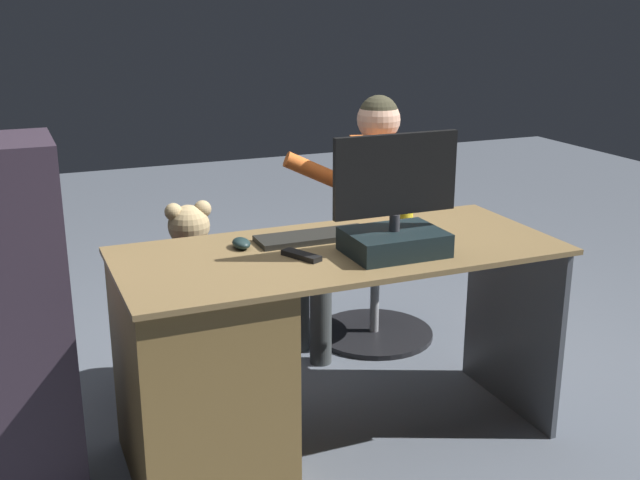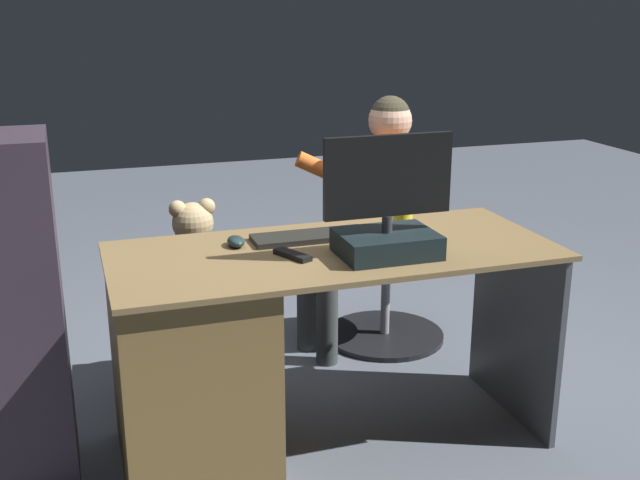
{
  "view_description": "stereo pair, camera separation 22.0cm",
  "coord_description": "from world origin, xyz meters",
  "px_view_note": "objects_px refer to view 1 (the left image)",
  "views": [
    {
      "loc": [
        1.06,
        2.68,
        1.59
      ],
      "look_at": [
        -0.05,
        0.03,
        0.7
      ],
      "focal_mm": 43.92,
      "sensor_mm": 36.0,
      "label": 1
    },
    {
      "loc": [
        0.85,
        2.76,
        1.59
      ],
      "look_at": [
        -0.05,
        0.03,
        0.7
      ],
      "focal_mm": 43.92,
      "sensor_mm": 36.0,
      "label": 2
    }
  ],
  "objects_px": {
    "cup": "(403,218)",
    "monitor": "(395,219)",
    "desk": "(226,363)",
    "tv_remote": "(301,255)",
    "computer_mouse": "(241,243)",
    "person": "(363,202)",
    "keyboard": "(314,237)",
    "office_chair_teddy": "(195,337)",
    "visitor_chair": "(375,290)",
    "teddy_bear": "(189,252)"
  },
  "relations": [
    {
      "from": "desk",
      "to": "visitor_chair",
      "type": "xyz_separation_m",
      "value": [
        -0.97,
        -0.81,
        -0.16
      ]
    },
    {
      "from": "computer_mouse",
      "to": "cup",
      "type": "distance_m",
      "value": 0.63
    },
    {
      "from": "keyboard",
      "to": "office_chair_teddy",
      "type": "height_order",
      "value": "keyboard"
    },
    {
      "from": "computer_mouse",
      "to": "tv_remote",
      "type": "height_order",
      "value": "computer_mouse"
    },
    {
      "from": "teddy_bear",
      "to": "keyboard",
      "type": "bearing_deg",
      "value": 126.62
    },
    {
      "from": "tv_remote",
      "to": "teddy_bear",
      "type": "bearing_deg",
      "value": -96.21
    },
    {
      "from": "cup",
      "to": "desk",
      "type": "bearing_deg",
      "value": 8.99
    },
    {
      "from": "office_chair_teddy",
      "to": "person",
      "type": "height_order",
      "value": "person"
    },
    {
      "from": "keyboard",
      "to": "computer_mouse",
      "type": "height_order",
      "value": "computer_mouse"
    },
    {
      "from": "visitor_chair",
      "to": "cup",
      "type": "bearing_deg",
      "value": 70.99
    },
    {
      "from": "teddy_bear",
      "to": "visitor_chair",
      "type": "bearing_deg",
      "value": -167.83
    },
    {
      "from": "computer_mouse",
      "to": "teddy_bear",
      "type": "xyz_separation_m",
      "value": [
        0.08,
        -0.47,
        -0.16
      ]
    },
    {
      "from": "visitor_chair",
      "to": "monitor",
      "type": "bearing_deg",
      "value": 66.56
    },
    {
      "from": "keyboard",
      "to": "computer_mouse",
      "type": "relative_size",
      "value": 4.38
    },
    {
      "from": "visitor_chair",
      "to": "office_chair_teddy",
      "type": "bearing_deg",
      "value": 12.92
    },
    {
      "from": "keyboard",
      "to": "person",
      "type": "height_order",
      "value": "person"
    },
    {
      "from": "visitor_chair",
      "to": "person",
      "type": "xyz_separation_m",
      "value": [
        0.08,
        0.02,
        0.45
      ]
    },
    {
      "from": "visitor_chair",
      "to": "person",
      "type": "height_order",
      "value": "person"
    },
    {
      "from": "office_chair_teddy",
      "to": "computer_mouse",
      "type": "bearing_deg",
      "value": 99.67
    },
    {
      "from": "keyboard",
      "to": "computer_mouse",
      "type": "xyz_separation_m",
      "value": [
        0.27,
        -0.0,
        0.01
      ]
    },
    {
      "from": "cup",
      "to": "monitor",
      "type": "bearing_deg",
      "value": 55.25
    },
    {
      "from": "tv_remote",
      "to": "visitor_chair",
      "type": "xyz_separation_m",
      "value": [
        -0.71,
        -0.86,
        -0.53
      ]
    },
    {
      "from": "office_chair_teddy",
      "to": "keyboard",
      "type": "bearing_deg",
      "value": 127.4
    },
    {
      "from": "tv_remote",
      "to": "teddy_bear",
      "type": "xyz_separation_m",
      "value": [
        0.23,
        -0.65,
        -0.15
      ]
    },
    {
      "from": "monitor",
      "to": "cup",
      "type": "xyz_separation_m",
      "value": [
        -0.16,
        -0.24,
        -0.07
      ]
    },
    {
      "from": "person",
      "to": "visitor_chair",
      "type": "bearing_deg",
      "value": -167.08
    },
    {
      "from": "desk",
      "to": "person",
      "type": "relative_size",
      "value": 1.32
    },
    {
      "from": "desk",
      "to": "office_chair_teddy",
      "type": "xyz_separation_m",
      "value": [
        -0.03,
        -0.59,
        -0.15
      ]
    },
    {
      "from": "desk",
      "to": "monitor",
      "type": "bearing_deg",
      "value": 168.06
    },
    {
      "from": "teddy_bear",
      "to": "tv_remote",
      "type": "bearing_deg",
      "value": 109.51
    },
    {
      "from": "desk",
      "to": "tv_remote",
      "type": "bearing_deg",
      "value": 169.51
    },
    {
      "from": "tv_remote",
      "to": "visitor_chair",
      "type": "relative_size",
      "value": 0.26
    },
    {
      "from": "computer_mouse",
      "to": "person",
      "type": "distance_m",
      "value": 1.03
    },
    {
      "from": "keyboard",
      "to": "office_chair_teddy",
      "type": "distance_m",
      "value": 0.78
    },
    {
      "from": "computer_mouse",
      "to": "office_chair_teddy",
      "type": "bearing_deg",
      "value": -80.33
    },
    {
      "from": "desk",
      "to": "tv_remote",
      "type": "height_order",
      "value": "tv_remote"
    },
    {
      "from": "monitor",
      "to": "visitor_chair",
      "type": "xyz_separation_m",
      "value": [
        -0.4,
        -0.93,
        -0.64
      ]
    },
    {
      "from": "monitor",
      "to": "office_chair_teddy",
      "type": "bearing_deg",
      "value": -52.75
    },
    {
      "from": "monitor",
      "to": "computer_mouse",
      "type": "xyz_separation_m",
      "value": [
        0.46,
        -0.25,
        -0.1
      ]
    },
    {
      "from": "computer_mouse",
      "to": "cup",
      "type": "relative_size",
      "value": 1.06
    },
    {
      "from": "monitor",
      "to": "cup",
      "type": "relative_size",
      "value": 4.95
    },
    {
      "from": "desk",
      "to": "teddy_bear",
      "type": "height_order",
      "value": "teddy_bear"
    },
    {
      "from": "computer_mouse",
      "to": "office_chair_teddy",
      "type": "distance_m",
      "value": 0.7
    },
    {
      "from": "office_chair_teddy",
      "to": "person",
      "type": "xyz_separation_m",
      "value": [
        -0.86,
        -0.2,
        0.45
      ]
    },
    {
      "from": "teddy_bear",
      "to": "cup",
      "type": "bearing_deg",
      "value": 145.3
    },
    {
      "from": "tv_remote",
      "to": "person",
      "type": "height_order",
      "value": "person"
    },
    {
      "from": "computer_mouse",
      "to": "person",
      "type": "bearing_deg",
      "value": -140.12
    },
    {
      "from": "office_chair_teddy",
      "to": "tv_remote",
      "type": "bearing_deg",
      "value": 109.87
    },
    {
      "from": "person",
      "to": "cup",
      "type": "bearing_deg",
      "value": 76.86
    },
    {
      "from": "computer_mouse",
      "to": "visitor_chair",
      "type": "bearing_deg",
      "value": -142.1
    }
  ]
}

